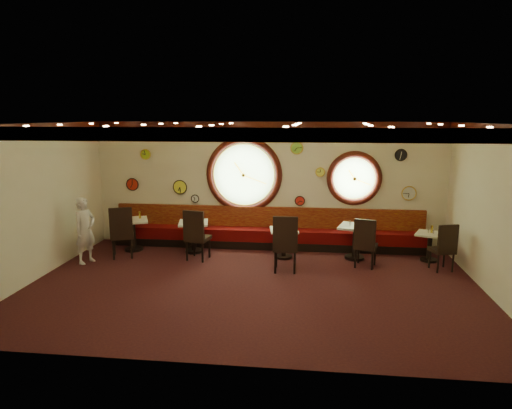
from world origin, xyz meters
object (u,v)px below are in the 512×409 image
Objects in this scene: condiment_d_bottle at (361,222)px; chair_b at (196,232)px; table_c at (284,240)px; condiment_d_pepper at (359,224)px; condiment_e_bottle at (432,229)px; table_a at (133,231)px; chair_c at (285,240)px; condiment_b_pepper at (196,220)px; condiment_a_pepper at (130,218)px; condiment_a_bottle at (140,215)px; chair_a at (121,229)px; condiment_e_pepper at (434,232)px; table_e at (430,243)px; condiment_d_salt at (350,223)px; waiter at (85,230)px; condiment_c_bottle at (289,225)px; table_b at (194,233)px; table_d at (355,238)px; condiment_e_salt at (428,231)px; condiment_c_pepper at (286,227)px; condiment_a_salt at (130,216)px; chair_d at (365,240)px; condiment_b_bottle at (197,219)px; condiment_b_salt at (189,219)px; chair_e at (445,244)px; condiment_c_salt at (282,227)px.

chair_b is at bearing -169.74° from condiment_d_bottle.
condiment_d_pepper reaches higher than table_c.
condiment_d_bottle is 0.86× the size of condiment_e_bottle.
table_a is 7.24m from condiment_e_bottle.
condiment_b_pepper is (-2.26, 1.20, 0.10)m from chair_c.
condiment_a_bottle is at bearing 52.29° from condiment_a_pepper.
condiment_e_pepper is (7.27, 0.59, 0.00)m from chair_a.
chair_c reaches higher than chair_b.
table_e is 8.12× the size of condiment_d_salt.
condiment_e_bottle is at bearing -60.56° from waiter.
condiment_c_bottle is 1.05× the size of condiment_d_bottle.
table_b is 4.69× the size of condiment_a_bottle.
condiment_e_bottle is (1.75, 0.08, 0.25)m from table_d.
condiment_a_bottle reaches higher than condiment_e_salt.
condiment_c_pepper is (2.21, -0.20, -0.05)m from condiment_b_pepper.
condiment_e_bottle is at bearing 18.41° from chair_c.
table_c is 0.92× the size of table_e.
condiment_a_salt is (-7.31, 0.15, 0.43)m from table_e.
chair_d is (3.86, -0.08, -0.05)m from chair_b.
chair_b is at bearing -58.32° from waiter.
table_c is 6.56× the size of condiment_a_pepper.
chair_a reaches higher than chair_b.
condiment_e_salt is (5.51, -0.07, -0.12)m from condiment_b_bottle.
chair_d reaches higher than condiment_d_bottle.
chair_c is 3.48m from condiment_e_salt.
chair_c is 7.58× the size of condiment_d_pepper.
table_d is 4.08m from condiment_b_salt.
condiment_e_pepper is 8.02m from waiter.
condiment_c_pepper is (2.42, -0.30, -0.05)m from condiment_b_salt.
condiment_c_bottle is (-1.57, -0.01, 0.28)m from table_d.
condiment_e_bottle reaches higher than table_e.
condiment_b_bottle is at bearing 5.06° from condiment_a_pepper.
condiment_b_pepper is at bearing -173.27° from chair_d.
chair_c is at bearing -143.44° from condiment_d_bottle.
chair_d is (1.83, -0.52, 0.20)m from table_c.
condiment_d_pepper is at bearing 144.50° from chair_e.
table_b is 8.98× the size of condiment_b_salt.
condiment_d_bottle reaches higher than table_d.
chair_e is at bearing -9.27° from condiment_c_salt.
condiment_a_pepper is 3.87m from condiment_c_pepper.
table_c is 4.76× the size of condiment_c_bottle.
condiment_e_bottle is at bearing 2.62° from table_d.
chair_a is at bearing -156.84° from table_b.
condiment_c_bottle is at bearing -1.48° from condiment_b_pepper.
condiment_c_pepper is 1.28× the size of condiment_e_pepper.
chair_c is (2.11, -0.58, 0.03)m from chair_b.
condiment_b_bottle is (-2.16, 0.25, 0.39)m from table_c.
table_a is 1.14× the size of table_b.
condiment_e_salt is (5.37, 0.62, 0.02)m from chair_b.
table_b is at bearing 179.13° from condiment_e_pepper.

